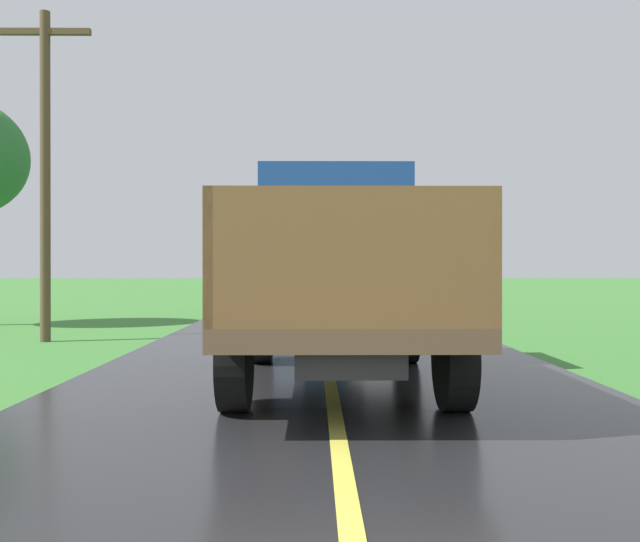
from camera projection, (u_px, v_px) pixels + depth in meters
name	position (u px, v px, depth m)	size (l,w,h in m)	color
banana_truck_near	(336.00, 266.00, 9.02)	(2.38, 5.82, 2.80)	#2D2D30
banana_truck_far	(308.00, 268.00, 22.06)	(2.38, 5.81, 2.80)	#2D2D30
utility_pole_roadside	(45.00, 164.00, 13.50)	(1.79, 0.20, 6.51)	brown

